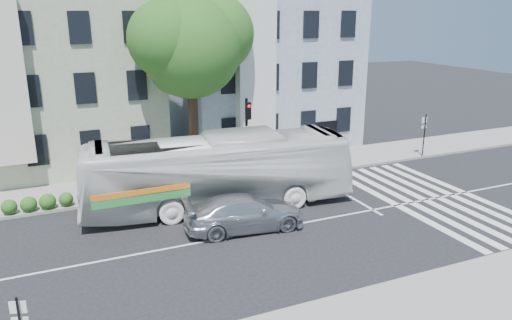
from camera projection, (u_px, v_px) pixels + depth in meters
ground at (252, 233)px, 22.13m from camera, size 120.00×120.00×0.00m
sidewalk_far at (198, 178)px, 29.12m from camera, size 80.00×4.00×0.15m
building_left at (53, 77)px, 30.97m from camera, size 12.00×10.00×11.00m
building_right at (258, 67)px, 36.40m from camera, size 12.00×10.00×11.00m
street_tree at (190, 41)px, 27.55m from camera, size 7.30×5.90×11.10m
bus at (218, 172)px, 24.52m from camera, size 4.47×13.56×3.71m
sedan at (245, 212)px, 22.31m from camera, size 2.75×5.63×1.58m
hedge at (84, 197)px, 25.00m from camera, size 8.07×4.33×0.70m
traffic_signal at (247, 128)px, 28.33m from camera, size 0.49×0.55×4.74m
fire_hydrant at (337, 156)px, 31.97m from camera, size 0.40×0.23×0.70m
far_sign_pole at (424, 130)px, 32.77m from camera, size 0.51×0.21×2.82m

